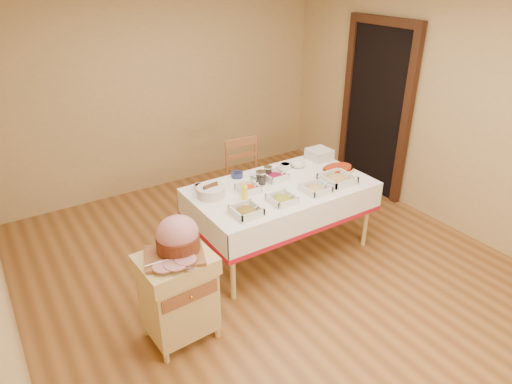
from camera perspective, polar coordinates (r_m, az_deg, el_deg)
room_shell at (r=3.97m, az=2.38°, el=5.15°), size 5.00×5.00×5.00m
doorway at (r=6.07m, az=14.80°, el=10.17°), size 0.09×1.10×2.20m
dining_table at (r=4.65m, az=3.13°, el=-1.01°), size 1.82×1.02×0.76m
butcher_cart at (r=3.72m, az=-9.70°, el=-12.28°), size 0.57×0.49×0.78m
dining_chair at (r=5.28m, az=-1.11°, el=1.44°), size 0.48×0.46×0.97m
ham_on_board at (r=3.49m, az=-9.83°, el=-5.73°), size 0.47×0.44×0.31m
serving_dish_a at (r=4.04m, az=-1.23°, el=-2.38°), size 0.25×0.24×0.11m
serving_dish_b at (r=4.25m, az=3.26°, el=-0.90°), size 0.23×0.23×0.09m
serving_dish_c at (r=4.48m, az=7.49°, el=0.42°), size 0.24×0.24×0.10m
serving_dish_d at (r=4.70m, az=10.14°, el=1.63°), size 0.30×0.30×0.11m
serving_dish_e at (r=4.45m, az=-0.98°, el=0.46°), size 0.21×0.20×0.10m
serving_dish_f at (r=4.70m, az=2.40°, el=2.00°), size 0.23×0.22×0.11m
small_bowl_left at (r=4.52m, az=-7.11°, el=0.65°), size 0.11×0.11×0.05m
small_bowl_mid at (r=4.74m, az=-2.38°, el=2.21°), size 0.12×0.12×0.05m
small_bowl_right at (r=4.94m, az=3.68°, el=3.26°), size 0.12×0.12×0.06m
bowl_white_imported at (r=4.74m, az=0.34°, el=2.10°), size 0.20×0.20×0.04m
bowl_small_imported at (r=5.01m, az=5.26°, el=3.43°), size 0.19×0.19×0.05m
preserve_jar_left at (r=4.58m, az=0.61°, el=1.73°), size 0.11×0.11×0.13m
preserve_jar_right at (r=4.75m, az=1.49°, el=2.52°), size 0.09×0.09×0.11m
mustard_bottle at (r=4.27m, az=-1.43°, el=0.01°), size 0.06×0.06×0.18m
bread_basket at (r=4.36m, az=-5.68°, el=0.06°), size 0.27×0.27×0.12m
plate_stack at (r=5.22m, az=7.91°, el=4.69°), size 0.24×0.24×0.12m
brass_platter at (r=4.97m, az=10.22°, el=2.86°), size 0.37×0.27×0.05m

